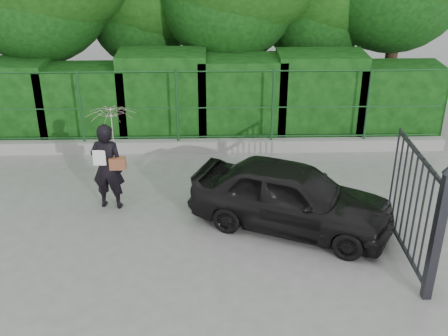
{
  "coord_description": "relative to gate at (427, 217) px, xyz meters",
  "views": [
    {
      "loc": [
        1.23,
        -8.24,
        5.77
      ],
      "look_at": [
        1.45,
        1.3,
        1.1
      ],
      "focal_mm": 45.0,
      "sensor_mm": 36.0,
      "label": 1
    }
  ],
  "objects": [
    {
      "name": "woman",
      "position": [
        -5.36,
        2.58,
        0.19
      ],
      "size": [
        0.97,
        0.95,
        2.13
      ],
      "color": "black",
      "rests_on": "ground"
    },
    {
      "name": "kerb",
      "position": [
        -4.6,
        5.22,
        -1.04
      ],
      "size": [
        14.0,
        0.25,
        0.3
      ],
      "primitive_type": "cube",
      "color": "#9E9E99",
      "rests_on": "ground"
    },
    {
      "name": "car",
      "position": [
        -1.89,
        1.7,
        -0.54
      ],
      "size": [
        4.11,
        2.96,
        1.3
      ],
      "primitive_type": "imported",
      "rotation": [
        0.0,
        0.0,
        1.15
      ],
      "color": "black",
      "rests_on": "ground"
    },
    {
      "name": "ground",
      "position": [
        -4.6,
        0.72,
        -1.19
      ],
      "size": [
        80.0,
        80.0,
        0.0
      ],
      "primitive_type": "plane",
      "color": "gray"
    },
    {
      "name": "fence",
      "position": [
        -4.38,
        5.22,
        0.01
      ],
      "size": [
        14.13,
        0.06,
        1.8
      ],
      "color": "#19481F",
      "rests_on": "kerb"
    },
    {
      "name": "gate",
      "position": [
        0.0,
        0.0,
        0.0
      ],
      "size": [
        0.22,
        2.33,
        2.36
      ],
      "color": "#24242A",
      "rests_on": "ground"
    },
    {
      "name": "hedge",
      "position": [
        -4.62,
        6.22,
        -0.14
      ],
      "size": [
        14.2,
        1.2,
        2.26
      ],
      "color": "black",
      "rests_on": "ground"
    }
  ]
}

